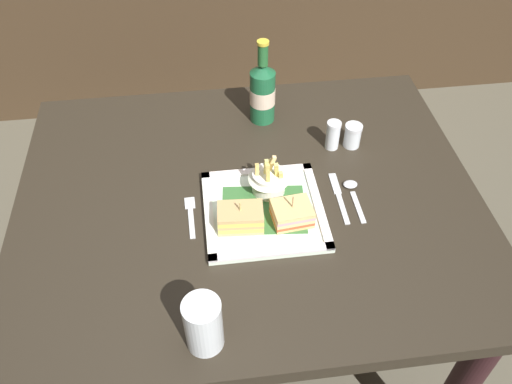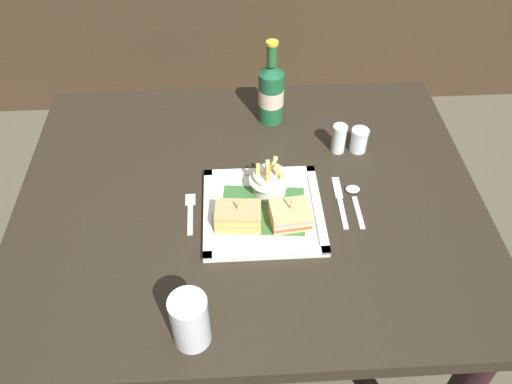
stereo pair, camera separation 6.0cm
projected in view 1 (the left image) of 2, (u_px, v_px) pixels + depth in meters
The scene contains 13 objects.
ground_plane at pixel (251, 350), 1.81m from camera, with size 6.00×6.00×0.00m, color brown.
dining_table at pixel (249, 229), 1.35m from camera, with size 1.12×0.91×0.78m.
square_plate at pixel (264, 211), 1.22m from camera, with size 0.28×0.28×0.02m.
sandwich_half_left at pixel (240, 218), 1.16m from camera, with size 0.11×0.07×0.07m.
sandwich_half_right at pixel (292, 213), 1.17m from camera, with size 0.09×0.08×0.08m.
fries_cup at pixel (269, 179), 1.22m from camera, with size 0.10×0.10×0.11m.
beer_bottle at pixel (262, 92), 1.41m from camera, with size 0.07×0.07×0.24m.
water_glass at pixel (204, 327), 0.95m from camera, with size 0.07×0.07×0.12m.
fork at pixel (191, 214), 1.21m from camera, with size 0.02×0.13×0.00m.
knife at pixel (339, 195), 1.26m from camera, with size 0.02×0.17×0.00m.
spoon at pixel (353, 191), 1.26m from camera, with size 0.04×0.13×0.01m.
salt_shaker at pixel (333, 136), 1.36m from camera, with size 0.04×0.04×0.08m.
pepper_shaker at pixel (352, 137), 1.37m from camera, with size 0.05×0.05×0.07m.
Camera 1 is at (-0.09, -0.87, 1.68)m, focal length 36.60 mm.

